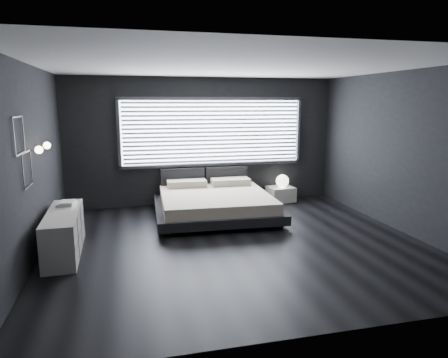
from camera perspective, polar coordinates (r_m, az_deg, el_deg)
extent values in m
plane|color=black|center=(6.62, 1.75, -9.03)|extent=(6.00, 6.00, 0.00)
plane|color=silver|center=(6.25, 1.91, 15.87)|extent=(6.00, 6.00, 0.00)
cube|color=black|center=(8.95, -2.87, 5.39)|extent=(6.00, 0.04, 2.80)
cube|color=black|center=(3.75, 13.06, -2.61)|extent=(6.00, 0.04, 2.80)
cube|color=black|center=(6.21, -25.95, 1.86)|extent=(0.04, 5.50, 2.80)
cube|color=black|center=(7.65, 24.10, 3.51)|extent=(0.04, 5.50, 2.80)
cube|color=white|center=(8.95, -1.60, 6.75)|extent=(4.00, 0.02, 1.38)
cube|color=#47474C|center=(8.73, -14.85, 6.28)|extent=(0.06, 0.08, 1.48)
cube|color=#47474C|center=(9.56, 10.58, 6.83)|extent=(0.06, 0.08, 1.48)
cube|color=#47474C|center=(8.90, -1.58, 11.43)|extent=(4.14, 0.08, 0.06)
cube|color=#47474C|center=(9.00, -1.53, 2.10)|extent=(4.14, 0.08, 0.06)
cube|color=silver|center=(8.89, -1.52, 6.72)|extent=(3.94, 0.03, 1.32)
cube|color=black|center=(8.88, -5.94, -0.12)|extent=(0.96, 0.16, 0.52)
cube|color=black|center=(9.06, 0.33, 0.17)|extent=(0.96, 0.16, 0.52)
cylinder|color=silver|center=(6.22, -25.56, 3.77)|extent=(0.10, 0.02, 0.02)
sphere|color=#FFE5B7|center=(6.21, -24.92, 3.81)|extent=(0.11, 0.11, 0.11)
cylinder|color=silver|center=(6.81, -24.55, 4.38)|extent=(0.10, 0.02, 0.02)
sphere|color=#FFE5B7|center=(6.80, -23.97, 4.41)|extent=(0.11, 0.11, 0.11)
cube|color=#47474C|center=(5.61, -27.45, 7.88)|extent=(0.01, 0.46, 0.02)
cube|color=#47474C|center=(5.65, -27.04, 3.22)|extent=(0.01, 0.46, 0.02)
cube|color=#47474C|center=(5.85, -26.72, 5.75)|extent=(0.01, 0.02, 0.46)
cube|color=#47474C|center=(5.40, -27.80, 5.32)|extent=(0.01, 0.02, 0.46)
cube|color=#47474C|center=(5.89, -26.48, 3.44)|extent=(0.01, 0.46, 0.02)
cube|color=#47474C|center=(5.96, -26.11, -0.94)|extent=(0.01, 0.46, 0.02)
cube|color=#47474C|center=(6.14, -25.84, 1.59)|extent=(0.01, 0.02, 0.46)
cube|color=#47474C|center=(5.70, -26.79, 0.86)|extent=(0.01, 0.02, 0.46)
cube|color=black|center=(7.05, -8.19, -7.51)|extent=(0.13, 0.13, 0.09)
cube|color=black|center=(7.43, 7.81, -6.55)|extent=(0.13, 0.13, 0.09)
cube|color=black|center=(8.80, -8.84, -3.81)|extent=(0.13, 0.13, 0.09)
cube|color=black|center=(9.10, 4.09, -3.21)|extent=(0.13, 0.13, 0.09)
cube|color=black|center=(7.99, -1.25, -4.23)|extent=(2.45, 2.35, 0.17)
cube|color=beige|center=(7.95, -1.25, -2.89)|extent=(2.19, 2.19, 0.21)
cube|color=#BDB39B|center=(8.65, -5.37, -0.59)|extent=(0.85, 0.49, 0.14)
cube|color=#BDB39B|center=(8.80, 0.89, -0.35)|extent=(0.85, 0.49, 0.14)
cube|color=silver|center=(9.34, 8.08, -2.13)|extent=(0.63, 0.55, 0.34)
sphere|color=white|center=(9.25, 8.34, -0.28)|extent=(0.29, 0.29, 0.29)
cube|color=silver|center=(6.51, -21.88, -7.17)|extent=(0.49, 1.64, 0.65)
cube|color=#47474C|center=(6.49, -19.85, -7.10)|extent=(0.05, 1.61, 0.63)
cube|color=silver|center=(6.83, -21.51, -3.31)|extent=(0.30, 0.36, 0.04)
cube|color=silver|center=(6.81, -21.47, -3.08)|extent=(0.23, 0.30, 0.03)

